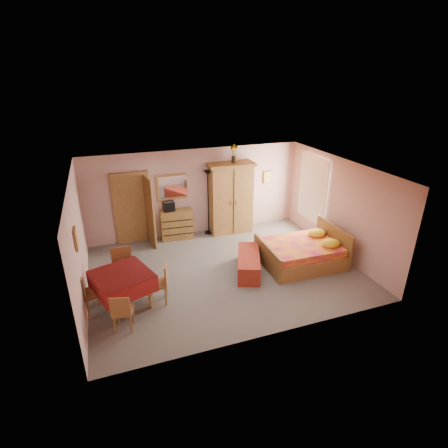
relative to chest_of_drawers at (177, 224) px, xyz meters
name	(u,v)px	position (x,y,z in m)	size (l,w,h in m)	color
floor	(224,271)	(0.70, -2.28, -0.44)	(6.50, 6.50, 0.00)	slate
ceiling	(224,170)	(0.70, -2.28, 2.16)	(6.50, 6.50, 0.00)	brown
wall_back	(196,192)	(0.70, 0.22, 0.86)	(6.50, 0.10, 2.60)	tan
wall_front	(272,277)	(0.70, -4.78, 0.86)	(6.50, 0.10, 2.60)	tan
wall_left	(78,244)	(-2.55, -2.28, 0.86)	(0.10, 5.00, 2.60)	tan
wall_right	(339,207)	(3.95, -2.28, 0.86)	(0.10, 5.00, 2.60)	tan
doorway	(133,209)	(-1.20, 0.19, 0.59)	(1.06, 0.12, 2.15)	#9E6B35
window	(313,189)	(3.91, -1.08, 1.01)	(0.08, 1.40, 1.95)	white
picture_left	(76,239)	(-2.52, -2.88, 1.26)	(0.04, 0.32, 0.42)	orange
picture_back	(268,177)	(3.05, 0.19, 1.11)	(0.30, 0.04, 0.40)	#D8BF59
chest_of_drawers	(177,224)	(0.00, 0.00, 0.00)	(0.93, 0.47, 0.88)	olive
wall_mirror	(173,187)	(0.00, 0.21, 1.11)	(0.97, 0.05, 0.77)	white
stereo	(169,206)	(-0.19, 0.05, 0.58)	(0.31, 0.23, 0.29)	black
floor_lamp	(208,203)	(1.00, 0.00, 0.56)	(0.25, 0.25, 1.99)	black
wardrobe	(231,198)	(1.69, -0.07, 0.65)	(1.39, 0.72, 2.18)	olive
sunflower_vase	(234,154)	(1.79, -0.06, 2.00)	(0.21, 0.21, 0.53)	gold
bed	(301,247)	(2.70, -2.57, 0.03)	(2.01, 1.58, 0.93)	#BC1253
bench	(249,263)	(1.26, -2.52, -0.20)	(0.53, 1.42, 0.47)	maroon
dining_table	(124,290)	(-1.79, -2.93, -0.04)	(1.10, 1.10, 0.81)	maroon
chair_south	(123,310)	(-1.86, -3.65, -0.03)	(0.37, 0.37, 0.82)	#9A6634
chair_north	(123,270)	(-1.73, -2.27, 0.05)	(0.45, 0.45, 0.99)	#AA7139
chair_west	(92,292)	(-2.41, -2.92, 0.04)	(0.44, 0.44, 0.96)	#925D31
chair_east	(158,283)	(-1.08, -2.99, 0.02)	(0.42, 0.42, 0.92)	#A97D39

